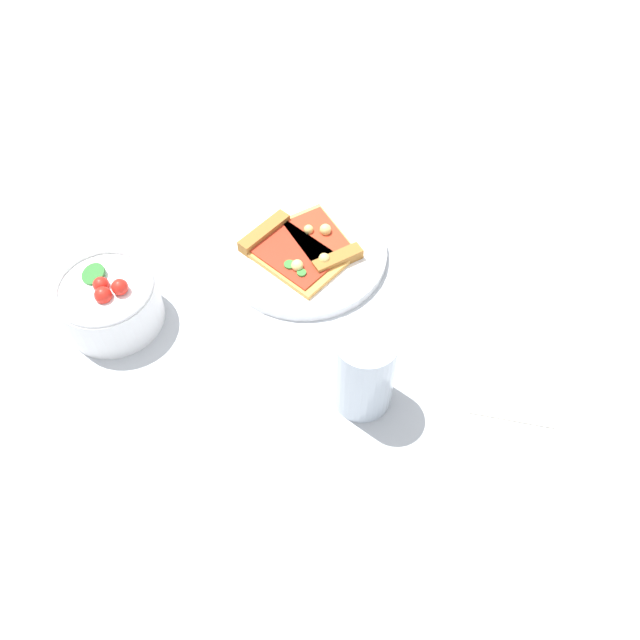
{
  "coord_description": "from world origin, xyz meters",
  "views": [
    {
      "loc": [
        -0.2,
        0.56,
        0.74
      ],
      "look_at": [
        -0.05,
        0.07,
        0.03
      ],
      "focal_mm": 37.75,
      "sensor_mm": 36.0,
      "label": 1
    }
  ],
  "objects_px": {
    "plate": "(304,252)",
    "pizza_slice_far": "(324,243)",
    "pizza_slice_near": "(288,251)",
    "salad_bowl": "(109,301)",
    "paper_napkin": "(513,374)",
    "soda_glass": "(364,373)"
  },
  "relations": [
    {
      "from": "paper_napkin",
      "to": "pizza_slice_near",
      "type": "bearing_deg",
      "value": -16.0
    },
    {
      "from": "pizza_slice_near",
      "to": "pizza_slice_far",
      "type": "relative_size",
      "value": 1.19
    },
    {
      "from": "paper_napkin",
      "to": "pizza_slice_far",
      "type": "bearing_deg",
      "value": -23.45
    },
    {
      "from": "salad_bowl",
      "to": "paper_napkin",
      "type": "xyz_separation_m",
      "value": [
        -0.53,
        -0.07,
        -0.04
      ]
    },
    {
      "from": "pizza_slice_near",
      "to": "paper_napkin",
      "type": "xyz_separation_m",
      "value": [
        -0.34,
        0.1,
        -0.02
      ]
    },
    {
      "from": "soda_glass",
      "to": "paper_napkin",
      "type": "relative_size",
      "value": 0.94
    },
    {
      "from": "pizza_slice_near",
      "to": "salad_bowl",
      "type": "xyz_separation_m",
      "value": [
        0.19,
        0.17,
        0.02
      ]
    },
    {
      "from": "pizza_slice_far",
      "to": "paper_napkin",
      "type": "distance_m",
      "value": 0.32
    },
    {
      "from": "pizza_slice_near",
      "to": "paper_napkin",
      "type": "distance_m",
      "value": 0.35
    },
    {
      "from": "pizza_slice_near",
      "to": "soda_glass",
      "type": "height_order",
      "value": "soda_glass"
    },
    {
      "from": "plate",
      "to": "salad_bowl",
      "type": "distance_m",
      "value": 0.28
    },
    {
      "from": "salad_bowl",
      "to": "soda_glass",
      "type": "xyz_separation_m",
      "value": [
        -0.35,
        0.02,
        0.02
      ]
    },
    {
      "from": "plate",
      "to": "salad_bowl",
      "type": "relative_size",
      "value": 1.81
    },
    {
      "from": "plate",
      "to": "paper_napkin",
      "type": "height_order",
      "value": "plate"
    },
    {
      "from": "salad_bowl",
      "to": "paper_napkin",
      "type": "relative_size",
      "value": 0.98
    },
    {
      "from": "soda_glass",
      "to": "paper_napkin",
      "type": "distance_m",
      "value": 0.21
    },
    {
      "from": "pizza_slice_near",
      "to": "paper_napkin",
      "type": "bearing_deg",
      "value": 164.0
    },
    {
      "from": "pizza_slice_far",
      "to": "soda_glass",
      "type": "distance_m",
      "value": 0.25
    },
    {
      "from": "pizza_slice_far",
      "to": "paper_napkin",
      "type": "xyz_separation_m",
      "value": [
        -0.29,
        0.13,
        -0.02
      ]
    },
    {
      "from": "pizza_slice_far",
      "to": "salad_bowl",
      "type": "bearing_deg",
      "value": 40.45
    },
    {
      "from": "plate",
      "to": "pizza_slice_far",
      "type": "relative_size",
      "value": 1.77
    },
    {
      "from": "pizza_slice_near",
      "to": "salad_bowl",
      "type": "distance_m",
      "value": 0.26
    }
  ]
}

